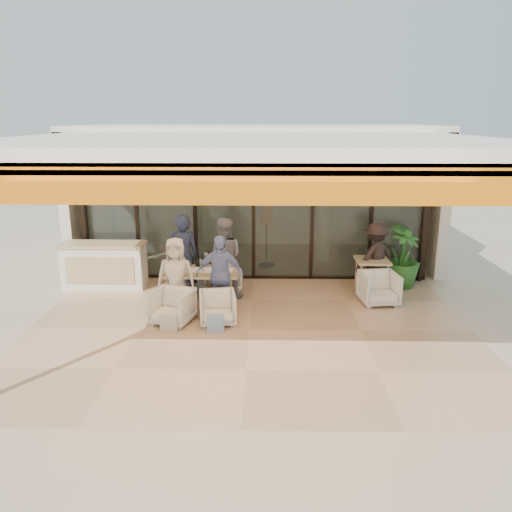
{
  "coord_description": "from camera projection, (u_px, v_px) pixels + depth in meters",
  "views": [
    {
      "loc": [
        0.29,
        -8.3,
        3.7
      ],
      "look_at": [
        0.1,
        0.9,
        1.15
      ],
      "focal_mm": 35.0,
      "sensor_mm": 36.0,
      "label": 1
    }
  ],
  "objects": [
    {
      "name": "ground",
      "position": [
        249.0,
        331.0,
        8.99
      ],
      "size": [
        70.0,
        70.0,
        0.0
      ],
      "primitive_type": "plane",
      "color": "#C6B293",
      "rests_on": "ground"
    },
    {
      "name": "glass_storefront",
      "position": [
        254.0,
        213.0,
        11.45
      ],
      "size": [
        8.08,
        0.1,
        3.2
      ],
      "color": "#9EADA3",
      "rests_on": "ground"
    },
    {
      "name": "chair_far_right",
      "position": [
        226.0,
        277.0,
        11.06
      ],
      "size": [
        0.73,
        0.71,
        0.61
      ],
      "primitive_type": "imported",
      "rotation": [
        0.0,
        0.0,
        3.43
      ],
      "color": "white",
      "rests_on": "ground"
    },
    {
      "name": "standing_woman",
      "position": [
        375.0,
        257.0,
        10.93
      ],
      "size": [
        1.14,
        0.98,
        1.52
      ],
      "primitive_type": "imported",
      "rotation": [
        0.0,
        0.0,
        3.66
      ],
      "color": "black",
      "rests_on": "ground"
    },
    {
      "name": "terrace_floor",
      "position": [
        249.0,
        330.0,
        8.99
      ],
      "size": [
        8.0,
        6.0,
        0.01
      ],
      "primitive_type": "cube",
      "color": "tan",
      "rests_on": "ground"
    },
    {
      "name": "chair_near_right",
      "position": [
        218.0,
        306.0,
        9.22
      ],
      "size": [
        0.74,
        0.7,
        0.67
      ],
      "primitive_type": "imported",
      "rotation": [
        0.0,
        0.0,
        0.15
      ],
      "color": "white",
      "rests_on": "ground"
    },
    {
      "name": "diner_periwinkle",
      "position": [
        220.0,
        275.0,
        9.58
      ],
      "size": [
        0.93,
        0.4,
        1.57
      ],
      "primitive_type": "imported",
      "rotation": [
        0.0,
        0.0,
        -0.02
      ],
      "color": "#7996CB",
      "rests_on": "ground"
    },
    {
      "name": "dining_table",
      "position": [
        200.0,
        273.0,
        10.06
      ],
      "size": [
        1.5,
        0.9,
        0.93
      ],
      "color": "tan",
      "rests_on": "ground"
    },
    {
      "name": "tote_bag_cream",
      "position": [
        169.0,
        323.0,
        8.9
      ],
      "size": [
        0.3,
        0.1,
        0.34
      ],
      "primitive_type": "cube",
      "color": "silver",
      "rests_on": "ground"
    },
    {
      "name": "diner_cream",
      "position": [
        176.0,
        276.0,
        9.61
      ],
      "size": [
        0.75,
        0.49,
        1.52
      ],
      "primitive_type": "imported",
      "rotation": [
        0.0,
        0.0,
        -0.01
      ],
      "color": "beige",
      "rests_on": "ground"
    },
    {
      "name": "interior_block",
      "position": [
        256.0,
        174.0,
        13.51
      ],
      "size": [
        9.05,
        3.62,
        3.52
      ],
      "color": "silver",
      "rests_on": "ground"
    },
    {
      "name": "diner_grey",
      "position": [
        223.0,
        258.0,
        10.43
      ],
      "size": [
        0.89,
        0.72,
        1.73
      ],
      "primitive_type": "imported",
      "rotation": [
        0.0,
        0.0,
        3.22
      ],
      "color": "slate",
      "rests_on": "ground"
    },
    {
      "name": "host_counter",
      "position": [
        104.0,
        265.0,
        11.13
      ],
      "size": [
        1.85,
        0.65,
        1.04
      ],
      "color": "silver",
      "rests_on": "ground"
    },
    {
      "name": "side_table",
      "position": [
        372.0,
        264.0,
        10.83
      ],
      "size": [
        0.7,
        0.7,
        0.74
      ],
      "color": "tan",
      "rests_on": "ground"
    },
    {
      "name": "potted_palm",
      "position": [
        402.0,
        257.0,
        11.13
      ],
      "size": [
        1.13,
        1.13,
        1.42
      ],
      "primitive_type": "imported",
      "rotation": [
        0.0,
        0.0,
        0.8
      ],
      "color": "#1E5919",
      "rests_on": "ground"
    },
    {
      "name": "terrace_structure",
      "position": [
        248.0,
        148.0,
        7.87
      ],
      "size": [
        8.0,
        6.0,
        3.4
      ],
      "color": "silver",
      "rests_on": "ground"
    },
    {
      "name": "side_chair",
      "position": [
        379.0,
        287.0,
        10.18
      ],
      "size": [
        0.8,
        0.76,
        0.74
      ],
      "primitive_type": "imported",
      "rotation": [
        0.0,
        0.0,
        0.13
      ],
      "color": "white",
      "rests_on": "ground"
    },
    {
      "name": "chair_near_left",
      "position": [
        172.0,
        305.0,
        9.23
      ],
      "size": [
        0.85,
        0.82,
        0.71
      ],
      "primitive_type": "imported",
      "rotation": [
        0.0,
        0.0,
        -0.29
      ],
      "color": "white",
      "rests_on": "ground"
    },
    {
      "name": "diner_navy",
      "position": [
        183.0,
        257.0,
        10.43
      ],
      "size": [
        0.72,
        0.53,
        1.8
      ],
      "primitive_type": "imported",
      "rotation": [
        0.0,
        0.0,
        3.29
      ],
      "color": "#1A2139",
      "rests_on": "ground"
    },
    {
      "name": "tote_bag_blue",
      "position": [
        216.0,
        323.0,
        8.88
      ],
      "size": [
        0.3,
        0.1,
        0.34
      ],
      "primitive_type": "cube",
      "color": "#99BFD8",
      "rests_on": "ground"
    },
    {
      "name": "chair_far_left",
      "position": [
        188.0,
        274.0,
        11.06
      ],
      "size": [
        0.88,
        0.85,
        0.72
      ],
      "primitive_type": "imported",
      "rotation": [
        0.0,
        0.0,
        3.49
      ],
      "color": "white",
      "rests_on": "ground"
    }
  ]
}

